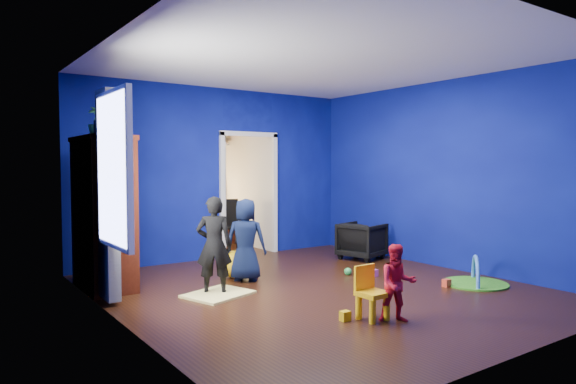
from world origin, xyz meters
TOP-DOWN VIEW (x-y plane):
  - floor at (0.00, 0.00)m, footprint 5.00×5.50m
  - ceiling at (0.00, 0.00)m, footprint 5.00×5.50m
  - wall_back at (0.00, 2.75)m, footprint 5.00×0.02m
  - wall_front at (0.00, -2.75)m, footprint 5.00×0.02m
  - wall_left at (-2.50, 0.00)m, footprint 0.02×5.50m
  - wall_right at (2.50, 0.00)m, footprint 0.02×5.50m
  - alcove at (0.60, 3.62)m, footprint 1.00×1.75m
  - armchair at (1.96, 1.28)m, footprint 0.84×0.82m
  - child_black at (-1.19, 0.58)m, footprint 0.53×0.48m
  - child_navy at (-0.50, 0.99)m, footprint 0.65×0.65m
  - toddler_red at (-0.19, -1.51)m, footprint 0.49×0.46m
  - vase at (-2.21, 1.38)m, footprint 0.20×0.20m
  - potted_plant at (-2.21, 1.90)m, footprint 0.27×0.27m
  - tv_armoire at (-2.21, 1.68)m, footprint 0.58×1.14m
  - crt_tv at (-2.17, 1.68)m, footprint 0.46×0.70m
  - yellow_blanket at (-1.19, 0.48)m, footprint 0.90×0.80m
  - hopper_ball at (-0.55, 1.24)m, footprint 0.39×0.39m
  - kid_chair at (-0.34, -1.31)m, footprint 0.29×0.29m
  - play_mat at (1.90, -0.98)m, footprint 0.84×0.84m
  - toy_arch at (1.90, -0.98)m, footprint 0.61×0.52m
  - window_left at (-2.48, 0.35)m, footprint 0.03×0.95m
  - curtain at (-2.37, 0.90)m, footprint 0.14×0.42m
  - doorway at (0.60, 2.75)m, footprint 1.16×0.10m
  - study_desk at (0.60, 4.26)m, footprint 0.88×0.44m
  - desk_monitor at (0.60, 4.38)m, footprint 0.40×0.05m
  - desk_lamp at (0.32, 4.32)m, footprint 0.14×0.14m
  - folding_chair at (0.60, 3.30)m, footprint 0.40×0.40m
  - book_shelf at (0.60, 4.37)m, footprint 0.88×0.24m
  - toy_0 at (1.47, -0.85)m, footprint 0.10×0.08m
  - toy_1 at (2.28, 1.22)m, footprint 0.11×0.11m
  - toy_2 at (-0.60, -1.18)m, footprint 0.10×0.08m
  - toy_3 at (0.90, 0.45)m, footprint 0.11×0.11m
  - toy_4 at (1.13, 0.15)m, footprint 0.10×0.08m

SIDE VIEW (x-z plane):
  - floor at x=0.00m, z-range -0.01..0.01m
  - play_mat at x=1.90m, z-range 0.00..0.02m
  - yellow_blanket at x=-1.19m, z-range 0.00..0.03m
  - toy_arch at x=1.90m, z-range -0.36..0.40m
  - toy_0 at x=1.47m, z-range 0.00..0.10m
  - toy_2 at x=-0.60m, z-range 0.00..0.10m
  - toy_4 at x=1.13m, z-range 0.00..0.10m
  - toy_1 at x=2.28m, z-range 0.00..0.11m
  - toy_3 at x=0.90m, z-range 0.00..0.11m
  - hopper_ball at x=-0.55m, z-range 0.00..0.39m
  - kid_chair at x=-0.34m, z-range 0.00..0.50m
  - armchair at x=1.96m, z-range 0.00..0.62m
  - study_desk at x=0.60m, z-range 0.00..0.75m
  - toddler_red at x=-0.19m, z-range 0.00..0.79m
  - folding_chair at x=0.60m, z-range 0.00..0.92m
  - child_navy at x=-0.50m, z-range 0.00..1.14m
  - child_black at x=-1.19m, z-range 0.00..1.21m
  - desk_lamp at x=0.32m, z-range 0.86..1.00m
  - desk_monitor at x=0.60m, z-range 0.79..1.11m
  - tv_armoire at x=-2.21m, z-range 0.00..1.96m
  - crt_tv at x=-2.17m, z-range 0.75..1.29m
  - doorway at x=0.60m, z-range 0.00..2.10m
  - alcove at x=0.60m, z-range 0.00..2.50m
  - curtain at x=-2.37m, z-range 0.05..2.45m
  - wall_back at x=0.00m, z-range 0.00..2.90m
  - wall_front at x=0.00m, z-range 0.00..2.90m
  - wall_left at x=-2.50m, z-range 0.00..2.90m
  - wall_right at x=2.50m, z-range 0.00..2.90m
  - window_left at x=-2.48m, z-range 0.77..2.33m
  - book_shelf at x=0.60m, z-range 2.00..2.04m
  - vase at x=-2.21m, z-range 1.96..2.15m
  - potted_plant at x=-2.21m, z-range 1.96..2.37m
  - ceiling at x=0.00m, z-range 2.90..2.90m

